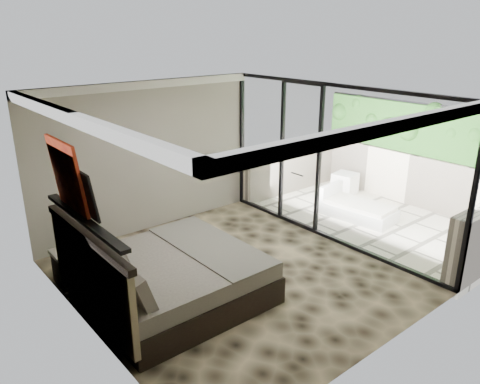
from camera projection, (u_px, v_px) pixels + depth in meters
floor at (232, 276)px, 7.31m from camera, size 5.00×5.00×0.00m
ceiling at (231, 96)px, 6.39m from camera, size 4.50×5.00×0.02m
back_wall at (148, 157)px, 8.66m from camera, size 4.50×0.02×2.80m
left_wall at (83, 232)px, 5.50m from camera, size 0.02×5.00×2.80m
glass_wall at (332, 165)px, 8.20m from camera, size 0.08×5.00×2.80m
terrace_slab at (375, 220)px, 9.58m from camera, size 3.00×5.00×0.12m
parapet_far at (415, 179)px, 10.19m from camera, size 0.30×5.00×1.10m
foliage_hedge at (421, 130)px, 9.83m from camera, size 0.36×4.60×1.10m
picture_ledge at (84, 220)px, 5.58m from camera, size 0.12×2.20×0.05m
bed at (167, 277)px, 6.52m from camera, size 2.35×2.27×1.30m
nightstand at (73, 266)px, 7.08m from camera, size 0.67×0.67×0.52m
table_lamp at (68, 225)px, 6.92m from camera, size 0.33×0.33×0.61m
abstract_canvas at (67, 175)px, 5.68m from camera, size 0.13×0.90×0.90m
framed_print at (85, 195)px, 5.47m from camera, size 0.11×0.50×0.60m
ottoman at (345, 183)px, 10.89m from camera, size 0.58×0.58×0.49m
lounger at (356, 209)px, 9.54m from camera, size 0.88×1.53×0.57m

